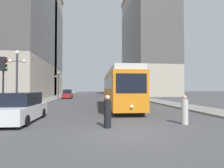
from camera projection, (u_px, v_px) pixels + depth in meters
The scene contains 15 objects.
ground_plane at pixel (129, 133), 8.26m from camera, with size 200.00×200.00×0.00m, color #424244.
sidewalk_left at pixel (61, 96), 46.64m from camera, with size 3.18×120.00×0.15m, color gray.
sidewalk_right at pixel (127, 95), 49.09m from camera, with size 3.18×120.00×0.15m, color gray.
streetcar at pixel (119, 88), 18.94m from camera, with size 3.23×13.52×3.89m.
transit_bus at pixel (122, 89), 36.41m from camera, with size 2.81×12.48×3.45m.
parked_car_left_near at pixel (68, 94), 36.09m from camera, with size 1.92×4.51×1.82m.
parked_car_left_mid at pixel (22, 108), 11.02m from camera, with size 2.07×4.93×1.82m.
pedestrian_crossing_near at pixel (108, 113), 9.29m from camera, with size 0.39×0.39×1.73m.
pedestrian_crossing_far at pixel (185, 111), 10.18m from camera, with size 0.38×0.38×1.69m.
traffic_light_near_left at pixel (4, 71), 12.12m from camera, with size 0.47×0.36×4.10m.
lamp_post_left_near at pixel (17, 71), 14.95m from camera, with size 1.41×0.36×5.18m.
lamp_post_left_far at pixel (58, 81), 36.18m from camera, with size 1.41×0.36×5.33m.
building_left_corner at pixel (17, 21), 36.89m from camera, with size 13.00×23.30×31.34m.
building_left_midblock at pixel (33, 41), 51.81m from camera, with size 15.43×14.60×31.41m.
building_right_corner at pixel (147, 40), 53.45m from camera, with size 11.52×23.42×32.48m.
Camera 1 is at (-1.92, -8.12, 2.10)m, focal length 28.13 mm.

